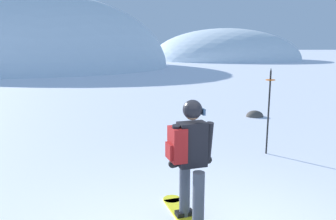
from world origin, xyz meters
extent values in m
ellipsoid|color=white|center=(-11.15, 34.47, 0.00)|extent=(28.75, 25.88, 15.87)
ellipsoid|color=white|center=(14.39, 49.61, 0.00)|extent=(23.69, 21.32, 9.89)
cylinder|color=yellow|center=(-0.21, 1.49, 0.01)|extent=(0.28, 0.28, 0.02)
cube|color=black|center=(-0.10, 0.96, 0.05)|extent=(0.28, 0.19, 0.06)
cylinder|color=#3D424C|center=(-0.10, 0.96, 0.43)|extent=(0.15, 0.15, 0.82)
cylinder|color=#3D424C|center=(0.00, 0.49, 0.43)|extent=(0.15, 0.15, 0.82)
cube|color=black|center=(-0.05, 0.72, 1.13)|extent=(0.40, 0.29, 0.58)
cylinder|color=black|center=(-0.27, 0.68, 1.13)|extent=(0.13, 0.19, 0.57)
cylinder|color=black|center=(0.18, 0.77, 1.13)|extent=(0.13, 0.19, 0.57)
sphere|color=black|center=(-0.30, 0.71, 0.88)|extent=(0.11, 0.11, 0.11)
sphere|color=black|center=(0.19, 0.82, 0.88)|extent=(0.11, 0.11, 0.11)
cube|color=maroon|center=(-0.24, 0.68, 1.15)|extent=(0.23, 0.31, 0.44)
cube|color=maroon|center=(-0.34, 0.66, 1.07)|extent=(0.10, 0.21, 0.20)
sphere|color=#9E7051|center=(-0.05, 0.72, 1.56)|extent=(0.21, 0.21, 0.21)
sphere|color=black|center=(-0.05, 0.72, 1.59)|extent=(0.25, 0.25, 0.25)
cube|color=navy|center=(0.08, 0.75, 1.56)|extent=(0.06, 0.17, 0.08)
cylinder|color=black|center=(2.17, 3.52, 0.91)|extent=(0.04, 0.04, 1.83)
cylinder|color=orange|center=(2.17, 3.52, 1.65)|extent=(0.20, 0.20, 0.02)
cone|color=black|center=(2.17, 3.52, 1.87)|extent=(0.04, 0.04, 0.08)
ellipsoid|color=#4C4742|center=(3.35, 7.33, 0.00)|extent=(0.59, 0.50, 0.41)
camera|label=1|loc=(-0.82, -3.34, 2.39)|focal=35.78mm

